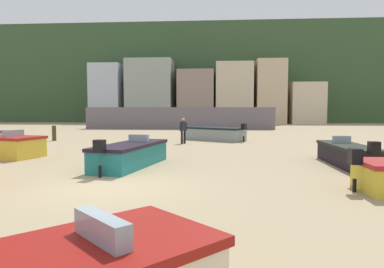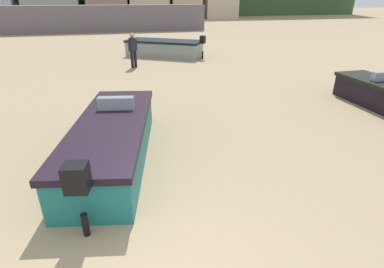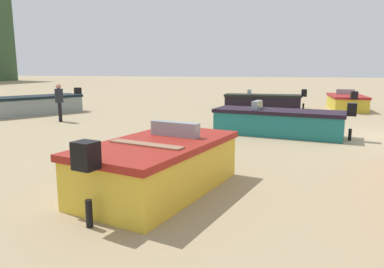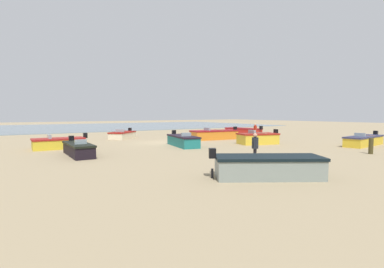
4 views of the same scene
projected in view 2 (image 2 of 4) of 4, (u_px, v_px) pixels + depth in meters
The scene contains 4 objects.
harbor_pier at pixel (98, 19), 29.07m from camera, with size 20.78×2.40×2.42m, color slate.
boat_teal_6 at pixel (113, 140), 6.28m from camera, with size 2.20×4.66×1.19m.
boat_grey_8 at pixel (165, 48), 17.25m from camera, with size 4.53×3.66×1.23m.
beach_walker_distant at pixel (133, 48), 14.30m from camera, with size 0.48×0.48×1.62m.
Camera 2 is at (0.08, -2.38, 3.19)m, focal length 28.03 mm.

